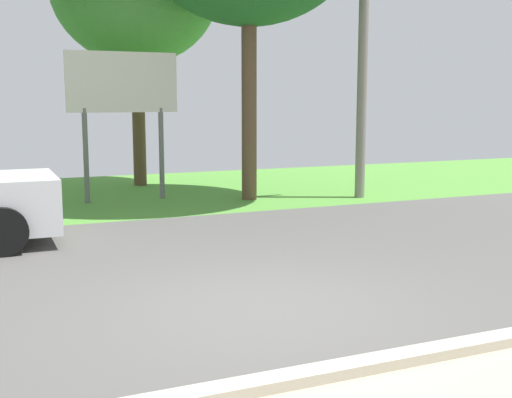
% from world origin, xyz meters
% --- Properties ---
extents(ground_plane, '(40.00, 22.00, 0.20)m').
position_xyz_m(ground_plane, '(0.00, 2.95, -0.05)').
color(ground_plane, '#565451').
extents(utility_pole, '(1.80, 0.24, 6.99)m').
position_xyz_m(utility_pole, '(5.73, 6.89, 3.67)').
color(utility_pole, gray).
rests_on(utility_pole, ground_plane).
extents(roadside_billboard, '(2.60, 0.12, 3.50)m').
position_xyz_m(roadside_billboard, '(0.29, 8.66, 2.55)').
color(roadside_billboard, slate).
rests_on(roadside_billboard, ground_plane).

